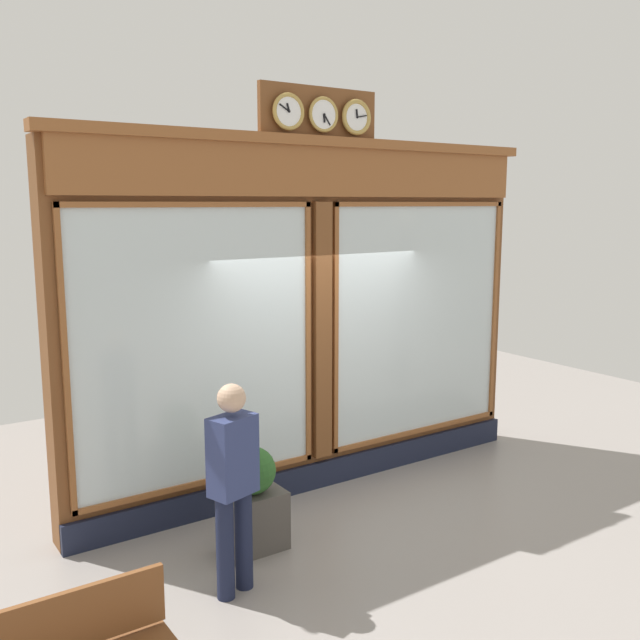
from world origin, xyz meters
TOP-DOWN VIEW (x-y plane):
  - ground_plane at (0.00, 2.80)m, footprint 14.00×14.00m
  - shop_facade at (-0.00, -0.13)m, footprint 5.55×0.42m
  - pedestrian at (1.74, 1.37)m, footprint 0.41×0.31m
  - planter_box at (1.28, 0.84)m, footprint 0.56×0.36m
  - planter_shrub at (1.28, 0.84)m, footprint 0.41×0.41m

SIDE VIEW (x-z plane):
  - ground_plane at x=0.00m, z-range 0.00..0.00m
  - planter_box at x=1.28m, z-range 0.00..0.53m
  - planter_shrub at x=1.28m, z-range 0.53..0.94m
  - pedestrian at x=1.74m, z-range 0.09..1.78m
  - shop_facade at x=0.00m, z-range -0.23..3.94m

